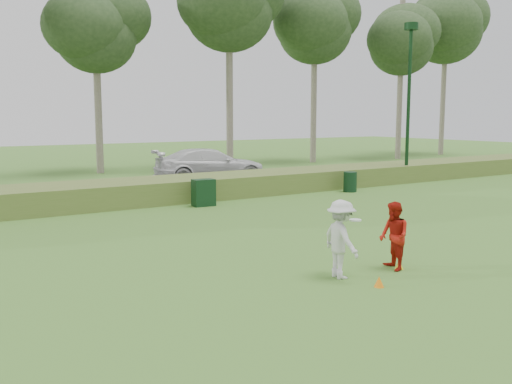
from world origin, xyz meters
TOP-DOWN VIEW (x-y plane):
  - ground at (0.00, 0.00)m, footprint 120.00×120.00m
  - reed_strip at (0.00, 12.00)m, footprint 80.00×3.00m
  - park_road at (0.00, 17.00)m, footprint 80.00×6.00m
  - lamp_post at (14.00, 11.00)m, footprint 0.70×0.70m
  - tree_4 at (2.00, 24.50)m, footprint 6.24×6.24m
  - tree_5 at (10.00, 22.50)m, footprint 7.28×7.28m
  - tree_6 at (18.00, 23.80)m, footprint 7.02×7.02m
  - tree_7 at (26.00, 22.80)m, footprint 6.50×6.50m
  - tree_8 at (33.00, 24.20)m, footprint 8.06×8.06m
  - player_white at (-0.82, -0.63)m, footprint 0.92×1.18m
  - player_red at (0.63, -0.79)m, footprint 0.81×0.92m
  - cone_orange at (-0.61, -1.58)m, footprint 0.21×0.21m
  - cone_yellow at (0.78, -0.83)m, footprint 0.20×0.20m
  - utility_cabinet at (1.32, 9.77)m, footprint 0.87×0.58m
  - trash_bin at (8.95, 9.78)m, footprint 0.71×0.71m
  - car_right at (5.35, 16.60)m, footprint 6.32×3.76m

SIDE VIEW (x-z plane):
  - ground at x=0.00m, z-range 0.00..0.00m
  - park_road at x=0.00m, z-range 0.00..0.06m
  - cone_yellow at x=0.78m, z-range 0.00..0.22m
  - cone_orange at x=-0.61m, z-range 0.00..0.23m
  - reed_strip at x=0.00m, z-range 0.00..0.90m
  - trash_bin at x=8.95m, z-range 0.00..0.92m
  - utility_cabinet at x=1.32m, z-range 0.00..1.05m
  - player_red at x=0.63m, z-range 0.00..1.57m
  - player_white at x=-0.82m, z-range 0.00..1.71m
  - car_right at x=5.35m, z-range 0.06..1.78m
  - lamp_post at x=14.00m, z-range 1.51..9.68m
  - tree_4 at x=2.00m, z-range 2.84..14.34m
  - tree_7 at x=26.00m, z-range 3.09..15.59m
  - tree_6 at x=18.00m, z-range 3.35..16.85m
  - tree_5 at x=10.00m, z-range 3.47..17.47m
  - tree_8 at x=33.00m, z-range 3.73..18.73m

